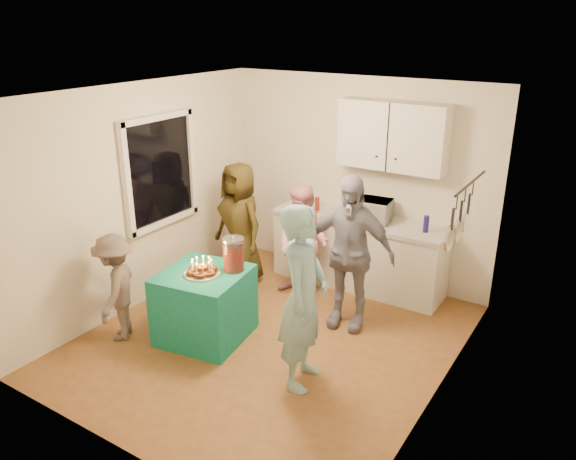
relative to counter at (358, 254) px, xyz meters
The scene contains 19 objects.
floor 1.76m from the counter, 96.71° to the right, with size 4.00×4.00×0.00m, color brown.
ceiling 2.76m from the counter, 96.71° to the right, with size 4.00×4.00×0.00m, color white.
back_wall 0.94m from the counter, 123.69° to the left, with size 3.60×3.60×0.00m, color silver.
left_wall 2.77m from the counter, 139.64° to the right, with size 4.00×4.00×0.00m, color silver.
right_wall 2.49m from the counter, 46.74° to the right, with size 4.00×4.00×0.00m, color silver.
window_night 2.66m from the counter, 144.60° to the right, with size 0.04×1.00×1.20m, color black.
counter is the anchor object (origin of this frame).
countertop 0.46m from the counter, 90.00° to the right, with size 2.24×0.62×0.05m, color beige.
upper_cabinet 1.56m from the counter, 26.57° to the left, with size 1.30×0.30×0.80m, color white.
pot_rack 2.16m from the counter, 33.34° to the right, with size 0.12×1.00×0.60m, color black.
microwave 0.63m from the counter, ahead, with size 0.50×0.34×0.27m, color white.
party_table 2.18m from the counter, 112.30° to the right, with size 0.85×0.85×0.76m, color #127A63.
donut_cake 2.24m from the counter, 111.53° to the right, with size 0.38×0.38×0.18m, color #381C0C, non-canonical shape.
punch_jar 1.95m from the counter, 108.44° to the right, with size 0.22×0.22×0.34m, color red.
man_birthday 2.24m from the counter, 77.70° to the right, with size 0.65×0.43×1.77m, color #85B5C1.
woman_back_left 1.56m from the counter, 153.17° to the right, with size 0.77×0.50×1.58m, color brown.
woman_back_center 0.83m from the counter, 123.36° to the right, with size 0.69×0.54×1.43m, color #D9718C.
woman_back_right 1.11m from the counter, 71.16° to the right, with size 1.02×0.43×1.74m, color #111035.
child_near_left 2.99m from the counter, 122.42° to the right, with size 0.76×0.44×1.18m, color #554744.
Camera 1 is at (2.96, -4.31, 3.27)m, focal length 35.00 mm.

